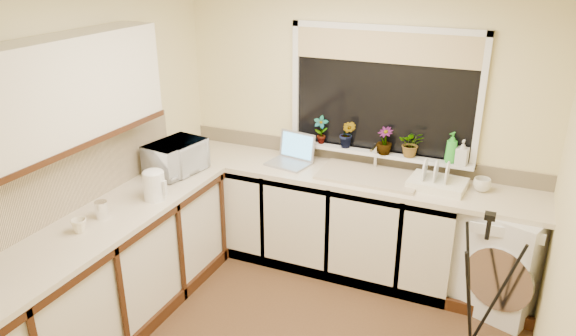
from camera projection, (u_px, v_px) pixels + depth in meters
The scene contains 30 objects.
wall_back at pixel (358, 127), 4.68m from camera, with size 3.20×3.20×0.00m, color beige.
wall_left at pixel (91, 157), 4.00m from camera, with size 3.00×3.00×0.00m, color beige.
wall_right at pixel (571, 244), 2.81m from camera, with size 3.00×3.00×0.00m, color beige.
base_cabinet_back at pixel (309, 216), 4.85m from camera, with size 2.55×0.60×0.86m, color silver.
base_cabinet_left at pixel (109, 278), 3.94m from camera, with size 0.54×2.40×0.86m, color silver.
worktop_back at pixel (346, 176), 4.56m from camera, with size 3.20×0.60×0.04m, color beige.
worktop_left at pixel (101, 223), 3.77m from camera, with size 0.60×2.40×0.04m, color beige.
upper_cabinet at pixel (47, 97), 3.35m from camera, with size 0.28×1.90×0.70m, color silver.
splashback_left at pixel (64, 184), 3.78m from camera, with size 0.02×2.40×0.45m, color beige.
splashback_back at pixel (356, 155), 4.77m from camera, with size 3.20×0.02×0.14m, color beige.
window_glass at pixel (383, 93), 4.47m from camera, with size 1.50×0.02×1.00m, color black.
window_blind at pixel (385, 47), 4.31m from camera, with size 1.50×0.02×0.25m, color tan.
windowsill at pixel (377, 153), 4.62m from camera, with size 1.60×0.14×0.03m, color white.
sink at pixel (369, 176), 4.47m from camera, with size 0.82×0.46×0.03m, color tan.
faucet at pixel (376, 157), 4.58m from camera, with size 0.03×0.03×0.24m, color silver.
washing_machine at pixel (502, 257), 4.21m from camera, with size 0.61×0.59×0.86m, color white.
laptop at pixel (292, 155), 4.75m from camera, with size 0.40×0.36×0.26m.
kettle at pixel (154, 186), 4.04m from camera, with size 0.16×0.16×0.21m, color white.
dish_rack at pixel (437, 184), 4.27m from camera, with size 0.43×0.32×0.06m, color white.
tripod at pixel (480, 281), 3.73m from camera, with size 0.51×0.51×1.05m, color black, non-canonical shape.
steel_jar at pixel (102, 210), 3.78m from camera, with size 0.09×0.09×0.12m, color white.
microwave at pixel (176, 157), 4.52m from camera, with size 0.48×0.33×0.27m, color white.
plant_a at pixel (321, 130), 4.76m from camera, with size 0.13×0.09×0.25m, color #999999.
plant_b at pixel (347, 134), 4.65m from camera, with size 0.14×0.11×0.25m, color #999999.
plant_c at pixel (385, 141), 4.51m from camera, with size 0.13×0.13×0.23m, color #999999.
plant_d at pixel (411, 144), 4.46m from camera, with size 0.20×0.18×0.23m, color #999999.
soap_bottle_green at pixel (452, 147), 4.33m from camera, with size 0.10×0.10×0.25m, color green.
soap_bottle_clear at pixel (462, 152), 4.30m from camera, with size 0.09×0.09×0.20m, color #999999.
cup_back at pixel (482, 185), 4.20m from camera, with size 0.13×0.13×0.11m, color silver.
cup_left at pixel (79, 226), 3.59m from camera, with size 0.10×0.10×0.09m, color #F2E6C7.
Camera 1 is at (1.24, -2.84, 2.65)m, focal length 33.76 mm.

